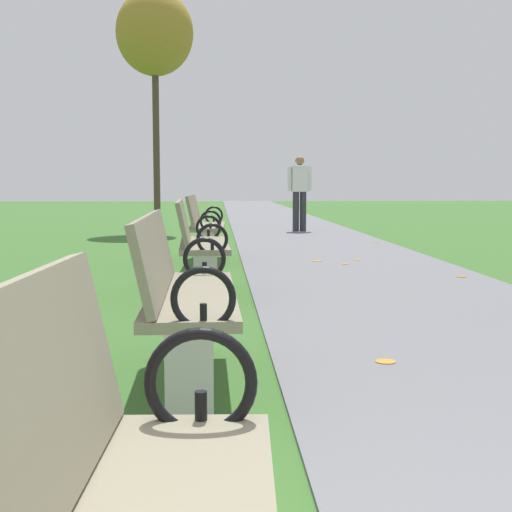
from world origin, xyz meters
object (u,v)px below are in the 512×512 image
(park_bench_4, at_px, (204,226))
(park_bench_2, at_px, (182,295))
(park_bench_3, at_px, (198,244))
(tree_2, at_px, (155,34))
(pedestrian_walking, at_px, (300,189))

(park_bench_4, bearing_deg, park_bench_2, -90.00)
(park_bench_3, bearing_deg, park_bench_4, 90.00)
(park_bench_2, height_order, tree_2, tree_2)
(park_bench_4, distance_m, pedestrian_walking, 6.08)
(park_bench_2, bearing_deg, park_bench_4, 90.00)
(park_bench_2, height_order, pedestrian_walking, pedestrian_walking)
(park_bench_2, relative_size, park_bench_4, 1.00)
(park_bench_3, xyz_separation_m, pedestrian_walking, (1.97, 8.56, 0.44))
(park_bench_3, xyz_separation_m, park_bench_4, (-0.00, 2.82, 0.00))
(park_bench_4, bearing_deg, tree_2, 100.53)
(park_bench_3, relative_size, tree_2, 0.31)
(park_bench_3, height_order, pedestrian_walking, pedestrian_walking)
(park_bench_4, relative_size, pedestrian_walking, 0.99)
(tree_2, xyz_separation_m, pedestrian_walking, (3.12, -0.46, -3.33))
(tree_2, bearing_deg, park_bench_4, -79.47)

